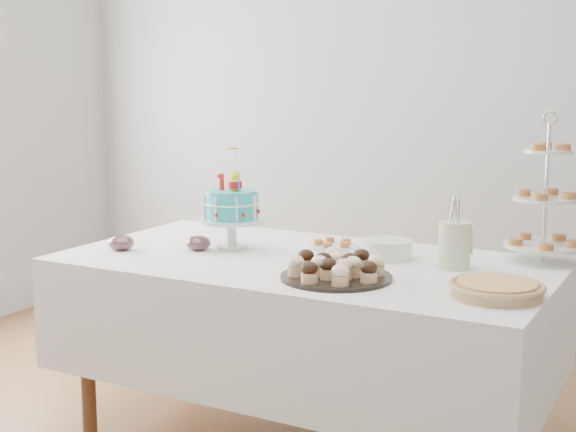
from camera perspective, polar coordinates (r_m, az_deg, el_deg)
The scene contains 11 objects.
walls at distance 2.83m, azimuth -1.53°, elevation 7.26°, with size 5.04×4.04×2.70m.
table at distance 3.23m, azimuth 1.22°, elevation -7.03°, with size 1.92×1.02×0.77m.
birthday_cake at distance 3.35m, azimuth -4.04°, elevation -0.40°, with size 0.27×0.27×0.42m.
cupcake_tray at distance 2.85m, azimuth 3.45°, elevation -3.63°, with size 0.40×0.40×0.09m.
pie at distance 2.70m, azimuth 14.61°, elevation -5.00°, with size 0.31×0.31×0.05m.
tiered_stand at distance 3.23m, azimuth 17.86°, elevation 1.12°, with size 0.30×0.30×0.59m.
plate_stack at distance 3.20m, azimuth 7.14°, elevation -2.34°, with size 0.19×0.19×0.07m.
pastry_plate at distance 3.39m, azimuth 3.24°, elevation -2.02°, with size 0.22×0.22×0.03m.
jam_bowl_a at distance 3.35m, azimuth -6.40°, elevation -1.94°, with size 0.10×0.10×0.06m.
jam_bowl_b at distance 3.40m, azimuth -11.78°, elevation -1.89°, with size 0.11×0.11×0.07m.
utensil_pitcher at distance 3.07m, azimuth 11.76°, elevation -1.89°, with size 0.13×0.12×0.27m.
Camera 1 is at (1.42, -2.45, 1.46)m, focal length 50.00 mm.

